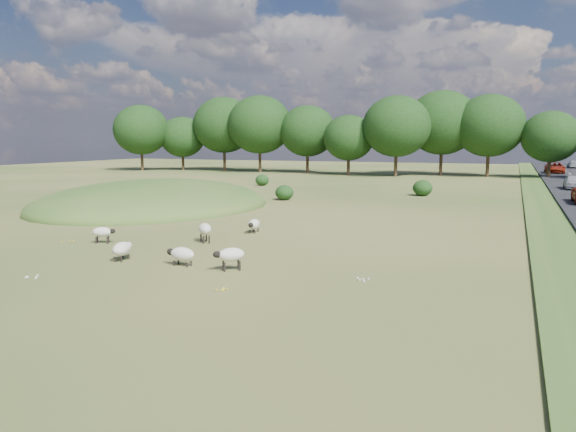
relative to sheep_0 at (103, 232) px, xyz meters
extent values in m
plane|color=#2C4D18|center=(5.33, 21.55, -0.55)|extent=(160.00, 160.00, 0.00)
ellipsoid|color=#33561E|center=(-6.67, 13.55, -0.55)|extent=(16.00, 20.00, 4.00)
cylinder|color=black|center=(-37.64, 54.12, 1.33)|extent=(0.44, 0.44, 3.77)
ellipsoid|color=black|center=(-37.64, 54.12, 5.95)|extent=(8.81, 8.81, 7.93)
cylinder|color=black|center=(-32.29, 57.78, 1.01)|extent=(0.44, 0.44, 3.12)
ellipsoid|color=black|center=(-32.29, 57.78, 4.82)|extent=(7.28, 7.28, 6.55)
cylinder|color=black|center=(-25.21, 58.90, 1.55)|extent=(0.44, 0.44, 4.21)
ellipsoid|color=black|center=(-25.21, 58.90, 6.70)|extent=(9.83, 9.83, 8.84)
cylinder|color=black|center=(-18.10, 57.10, 1.54)|extent=(0.44, 0.44, 4.18)
ellipsoid|color=black|center=(-18.10, 57.10, 6.65)|extent=(9.75, 9.75, 8.78)
cylinder|color=black|center=(-10.61, 57.80, 1.25)|extent=(0.44, 0.44, 3.61)
ellipsoid|color=black|center=(-10.61, 57.80, 5.65)|extent=(8.41, 8.41, 7.57)
cylinder|color=black|center=(-3.49, 54.99, 0.96)|extent=(0.44, 0.44, 3.02)
ellipsoid|color=black|center=(-3.49, 54.99, 4.65)|extent=(7.04, 7.04, 6.34)
cylinder|color=black|center=(3.25, 54.54, 1.39)|extent=(0.44, 0.44, 3.90)
ellipsoid|color=black|center=(3.25, 54.54, 6.15)|extent=(9.09, 9.09, 8.18)
cylinder|color=black|center=(8.58, 59.45, 1.56)|extent=(0.44, 0.44, 4.22)
ellipsoid|color=black|center=(8.58, 59.45, 6.71)|extent=(9.85, 9.85, 8.86)
cylinder|color=black|center=(14.78, 58.50, 1.42)|extent=(0.44, 0.44, 3.94)
ellipsoid|color=black|center=(14.78, 58.50, 6.24)|extent=(9.20, 9.20, 8.28)
cylinder|color=black|center=(22.20, 57.56, 0.99)|extent=(0.44, 0.44, 3.09)
ellipsoid|color=black|center=(22.20, 57.56, 4.76)|extent=(7.20, 7.20, 6.48)
ellipsoid|color=black|center=(0.65, 21.31, 0.06)|extent=(1.51, 1.51, 1.24)
ellipsoid|color=black|center=(10.68, 29.09, 0.15)|extent=(1.72, 1.72, 1.41)
ellipsoid|color=black|center=(-7.13, 33.92, 0.05)|extent=(1.47, 1.47, 1.20)
ellipsoid|color=beige|center=(-0.03, -0.01, 0.01)|extent=(1.02, 0.81, 0.46)
ellipsoid|color=black|center=(0.42, 0.18, 0.04)|extent=(0.36, 0.32, 0.23)
cylinder|color=black|center=(0.17, 0.20, -0.39)|extent=(0.07, 0.07, 0.33)
cylinder|color=black|center=(0.26, -0.01, -0.39)|extent=(0.07, 0.07, 0.33)
cylinder|color=black|center=(-0.32, -0.02, -0.39)|extent=(0.07, 0.07, 0.33)
cylinder|color=black|center=(-0.23, -0.22, -0.39)|extent=(0.07, 0.07, 0.33)
ellipsoid|color=beige|center=(5.37, 5.56, -0.09)|extent=(0.69, 1.11, 0.53)
ellipsoid|color=black|center=(5.45, 5.00, -0.06)|extent=(0.30, 0.37, 0.27)
cylinder|color=black|center=(5.54, 5.28, -0.46)|extent=(0.08, 0.08, 0.19)
cylinder|color=black|center=(5.28, 5.24, -0.46)|extent=(0.08, 0.08, 0.19)
cylinder|color=black|center=(5.46, 5.88, -0.46)|extent=(0.08, 0.08, 0.19)
cylinder|color=black|center=(5.20, 5.84, -0.46)|extent=(0.08, 0.08, 0.19)
ellipsoid|color=beige|center=(3.33, -2.81, -0.07)|extent=(0.79, 1.19, 0.56)
ellipsoid|color=silver|center=(3.21, -2.23, -0.03)|extent=(0.33, 0.40, 0.28)
cylinder|color=black|center=(3.13, -2.52, -0.45)|extent=(0.08, 0.08, 0.21)
cylinder|color=black|center=(3.40, -2.47, -0.45)|extent=(0.08, 0.08, 0.21)
cylinder|color=black|center=(3.25, -3.15, -0.45)|extent=(0.08, 0.08, 0.21)
cylinder|color=black|center=(3.53, -3.10, -0.45)|extent=(0.08, 0.08, 0.21)
ellipsoid|color=beige|center=(6.18, -2.71, -0.08)|extent=(1.12, 0.67, 0.55)
ellipsoid|color=black|center=(5.60, -2.65, -0.04)|extent=(0.37, 0.29, 0.27)
cylinder|color=black|center=(5.85, -2.81, -0.45)|extent=(0.08, 0.08, 0.20)
cylinder|color=black|center=(5.88, -2.55, -0.45)|extent=(0.08, 0.08, 0.20)
cylinder|color=black|center=(6.47, -2.87, -0.45)|extent=(0.08, 0.08, 0.20)
cylinder|color=black|center=(6.50, -2.61, -0.45)|extent=(0.08, 0.08, 0.20)
ellipsoid|color=beige|center=(8.35, -2.72, 0.07)|extent=(1.11, 1.06, 0.52)
ellipsoid|color=black|center=(7.93, -3.07, 0.11)|extent=(0.41, 0.40, 0.26)
cylinder|color=black|center=(8.20, -3.00, -0.37)|extent=(0.07, 0.07, 0.37)
cylinder|color=black|center=(8.04, -2.81, -0.37)|extent=(0.07, 0.07, 0.37)
cylinder|color=black|center=(8.65, -2.62, -0.37)|extent=(0.07, 0.07, 0.37)
cylinder|color=black|center=(8.49, -2.43, -0.37)|extent=(0.07, 0.07, 0.37)
ellipsoid|color=beige|center=(4.42, 2.03, 0.11)|extent=(1.15, 1.18, 0.55)
ellipsoid|color=black|center=(4.03, 2.46, 0.15)|extent=(0.43, 0.44, 0.28)
cylinder|color=black|center=(4.11, 2.17, -0.36)|extent=(0.08, 0.08, 0.39)
cylinder|color=black|center=(4.31, 2.35, -0.36)|extent=(0.08, 0.08, 0.39)
cylinder|color=black|center=(4.53, 1.71, -0.36)|extent=(0.08, 0.08, 0.39)
cylinder|color=black|center=(4.73, 1.89, -0.36)|extent=(0.08, 0.08, 0.39)
imported|color=#B6B8BE|center=(27.23, 83.50, 0.33)|extent=(1.78, 4.38, 1.27)
imported|color=#ACAEB4|center=(23.43, 38.58, 0.38)|extent=(1.62, 4.02, 1.37)
imported|color=maroon|center=(23.43, 66.67, 0.45)|extent=(2.51, 5.44, 1.51)
camera|label=1|loc=(18.14, -21.24, 4.38)|focal=35.00mm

